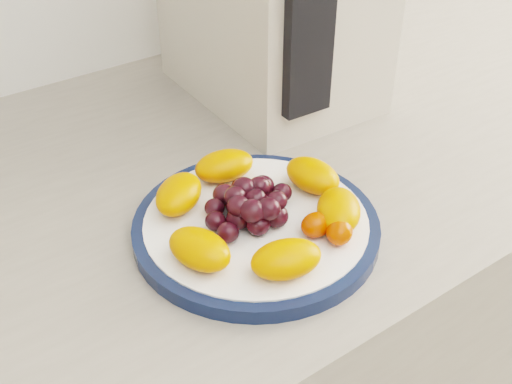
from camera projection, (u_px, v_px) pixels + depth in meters
plate_rim at (256, 227)px, 0.63m from camera, size 0.24×0.24×0.01m
plate_face at (256, 226)px, 0.63m from camera, size 0.22×0.22×0.02m
appliance_panel at (310, 3)px, 0.66m from camera, size 0.06×0.02×0.25m
fruit_plate at (260, 207)px, 0.61m from camera, size 0.21×0.21×0.04m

